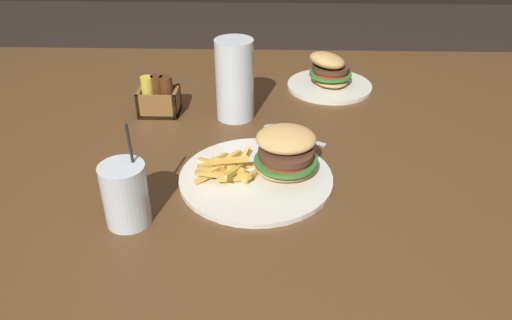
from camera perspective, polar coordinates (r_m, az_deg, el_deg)
name	(u,v)px	position (r m, az deg, el deg)	size (l,w,h in m)	color
dining_table	(246,167)	(1.13, -1.20, -0.78)	(1.68, 1.21, 0.71)	brown
meal_plate_near	(269,165)	(0.96, 1.52, -0.59)	(0.30, 0.30, 0.10)	silver
beer_glass	(235,81)	(1.17, -2.44, 9.04)	(0.09, 0.09, 0.19)	silver
juice_glass	(126,196)	(0.86, -14.66, -4.04)	(0.08, 0.08, 0.18)	silver
spoon	(277,130)	(1.13, 2.38, 3.48)	(0.15, 0.10, 0.01)	silver
meal_plate_far	(329,76)	(1.36, 8.37, 9.51)	(0.23, 0.23, 0.10)	silver
condiment_caddy	(159,99)	(1.23, -11.07, 6.84)	(0.09, 0.07, 0.10)	brown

